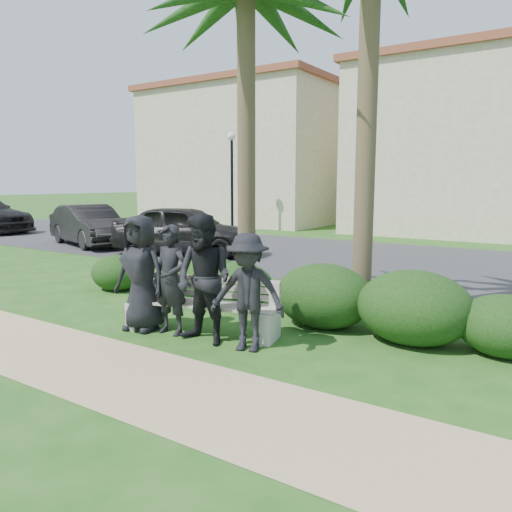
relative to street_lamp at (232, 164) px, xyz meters
The scene contains 19 objects.
ground 15.29m from the street_lamp, 53.13° to the right, with size 160.00×160.00×0.00m, color #1E5016.
footpath 16.74m from the street_lamp, 56.89° to the right, with size 30.00×1.60×0.01m, color tan.
asphalt_street 10.28m from the street_lamp, 23.96° to the right, with size 160.00×8.00×0.01m, color #2D2D30.
stucco_bldg_left 6.75m from the street_lamp, 116.57° to the left, with size 10.40×8.40×7.30m.
stucco_bldg_right 10.03m from the street_lamp, 36.87° to the left, with size 8.40×8.40×7.30m.
street_lamp is the anchor object (origin of this frame).
park_bench 14.87m from the street_lamp, 55.44° to the right, with size 2.37×1.05×0.79m.
man_a 14.63m from the street_lamp, 59.10° to the right, with size 0.84×0.55×1.72m, color black.
man_b 14.83m from the street_lamp, 57.21° to the right, with size 0.58×0.38×1.59m, color black.
man_c 15.24m from the street_lamp, 55.20° to the right, with size 0.86×0.67×1.77m, color black.
man_d 15.58m from the street_lamp, 53.03° to the right, with size 1.00×0.57×1.54m, color black.
hedge_a 12.09m from the street_lamp, 65.30° to the right, with size 1.14×0.94×0.74m, color black.
hedge_b 12.93m from the street_lamp, 55.75° to the right, with size 1.36×1.12×0.88m, color black.
hedge_c 13.33m from the street_lamp, 53.23° to the right, with size 1.26×1.04×0.82m, color black.
hedge_d 14.61m from the street_lamp, 48.21° to the right, with size 1.52×1.26×0.99m, color black.
hedge_e 15.58m from the street_lamp, 44.47° to the right, with size 1.58×1.31×1.03m, color black.
hedge_f 16.34m from the street_lamp, 41.35° to the right, with size 1.23×1.02×0.80m, color black.
car_a 7.12m from the street_lamp, 65.83° to the right, with size 1.78×4.42×1.50m, color black.
car_b 6.86m from the street_lamp, 103.51° to the right, with size 1.48×4.24×1.40m, color black.
Camera 1 is at (3.84, -5.51, 2.18)m, focal length 35.00 mm.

